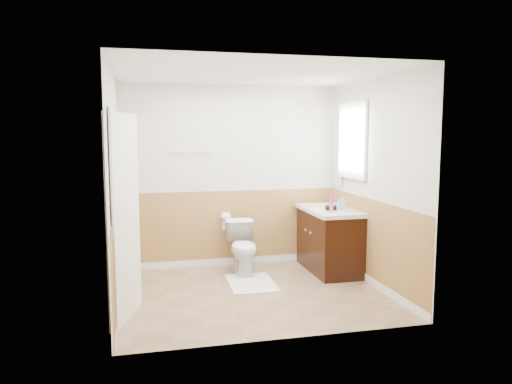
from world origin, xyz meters
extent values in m
plane|color=#8C7051|center=(0.00, 0.00, 0.00)|extent=(3.00, 3.00, 0.00)
plane|color=white|center=(0.00, 0.00, 2.50)|extent=(3.00, 3.00, 0.00)
plane|color=silver|center=(0.00, 1.30, 1.25)|extent=(3.00, 0.00, 3.00)
plane|color=silver|center=(0.00, -1.30, 1.25)|extent=(3.00, 0.00, 3.00)
plane|color=silver|center=(-1.50, 0.00, 1.25)|extent=(0.00, 3.00, 3.00)
plane|color=silver|center=(1.50, 0.00, 1.25)|extent=(0.00, 3.00, 3.00)
plane|color=#A57342|center=(0.00, 1.29, 0.50)|extent=(3.00, 0.00, 3.00)
plane|color=#A57342|center=(0.00, -1.29, 0.50)|extent=(3.00, 0.00, 3.00)
plane|color=#A57342|center=(-1.49, 0.00, 0.50)|extent=(0.00, 2.60, 2.60)
plane|color=#A57342|center=(1.49, 0.00, 0.50)|extent=(0.00, 2.60, 2.60)
imported|color=white|center=(0.06, 0.83, 0.34)|extent=(0.40, 0.68, 0.69)
cube|color=white|center=(0.06, 0.34, 0.01)|extent=(0.57, 0.81, 0.02)
cube|color=black|center=(1.21, 0.68, 0.40)|extent=(0.55, 1.10, 0.80)
sphere|color=silver|center=(0.91, 0.58, 0.55)|extent=(0.03, 0.03, 0.03)
sphere|color=#B9B9C0|center=(0.91, 0.78, 0.55)|extent=(0.03, 0.03, 0.03)
cube|color=silver|center=(1.20, 0.68, 0.83)|extent=(0.60, 1.15, 0.05)
cylinder|color=white|center=(1.21, 0.83, 0.86)|extent=(0.36, 0.36, 0.02)
cylinder|color=silver|center=(1.39, 0.83, 0.92)|extent=(0.02, 0.02, 0.14)
cylinder|color=#D1367C|center=(1.11, 0.39, 0.96)|extent=(0.05, 0.05, 0.22)
imported|color=#9CA2B0|center=(1.33, 0.57, 0.95)|extent=(0.11, 0.12, 0.20)
cylinder|color=black|center=(1.16, 0.52, 0.89)|extent=(0.14, 0.07, 0.07)
cylinder|color=black|center=(1.13, 0.60, 0.86)|extent=(0.03, 0.03, 0.07)
cube|color=silver|center=(1.48, 1.10, 1.55)|extent=(0.02, 0.35, 0.90)
cube|color=white|center=(1.47, 0.59, 1.75)|extent=(0.04, 0.80, 1.00)
cube|color=white|center=(1.49, 0.59, 1.75)|extent=(0.01, 0.70, 0.90)
cube|color=white|center=(-1.40, -0.45, 1.02)|extent=(0.29, 0.78, 2.04)
cube|color=white|center=(-1.48, -0.45, 1.03)|extent=(0.02, 0.92, 2.10)
sphere|color=silver|center=(-1.34, -0.12, 0.95)|extent=(0.06, 0.06, 0.06)
cylinder|color=silver|center=(-0.55, 1.25, 1.60)|extent=(0.62, 0.02, 0.02)
cylinder|color=silver|center=(-0.10, 1.23, 0.70)|extent=(0.14, 0.02, 0.02)
cylinder|color=white|center=(-0.10, 1.23, 0.70)|extent=(0.10, 0.11, 0.11)
cube|color=white|center=(-0.10, 1.23, 0.59)|extent=(0.10, 0.01, 0.16)
camera|label=1|loc=(-1.23, -5.34, 1.84)|focal=34.29mm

